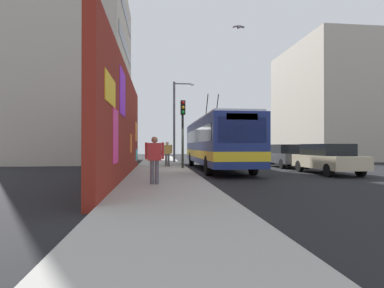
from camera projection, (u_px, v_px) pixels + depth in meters
The scene contains 14 objects.
ground_plane at pixel (190, 171), 17.97m from camera, with size 80.00×80.00×0.00m, color black.
sidewalk_slab at pixel (162, 170), 17.79m from camera, with size 48.00×3.20×0.15m, color #9E9B93.
graffiti_wall at pixel (124, 124), 13.98m from camera, with size 14.72×0.32×4.90m.
building_far_left at pixel (78, 74), 28.72m from camera, with size 12.47×8.77×16.23m.
building_far_right at pixel (328, 103), 34.32m from camera, with size 12.79×8.33×12.44m.
city_bus at pixel (216, 142), 19.26m from camera, with size 11.75×2.59×4.90m.
parked_car_champagne at pixel (327, 158), 16.26m from camera, with size 4.54×1.85×1.58m.
parked_car_dark_gray at pixel (286, 155), 21.50m from camera, with size 4.29×1.91×1.58m.
parked_car_silver at pixel (257, 153), 27.57m from camera, with size 4.60×1.82×1.58m.
pedestrian_near_wall at pixel (155, 156), 10.75m from camera, with size 0.22×0.67×1.65m.
pedestrian_midblock at pixel (167, 152), 20.52m from camera, with size 0.22×0.73×1.61m.
traffic_light at pixel (183, 122), 18.46m from camera, with size 0.49×0.28×4.05m.
street_lamp at pixel (176, 116), 25.86m from camera, with size 0.44×1.76×6.69m.
flying_pigeons at pixel (239, 27), 14.84m from camera, with size 0.32×0.56×0.13m.
Camera 1 is at (-17.88, 1.89, 1.46)m, focal length 29.02 mm.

